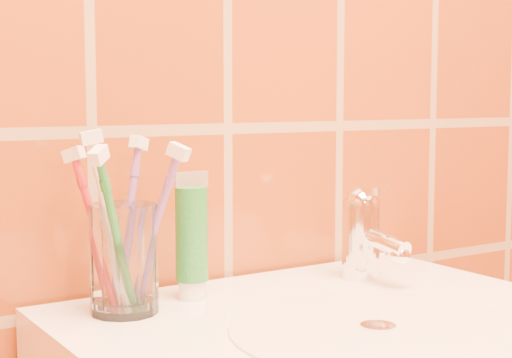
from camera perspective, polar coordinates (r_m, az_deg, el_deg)
glass_tumbler at (r=0.86m, az=-9.59°, el=-5.75°), size 0.09×0.09×0.12m
toothpaste_tube at (r=0.90m, az=-4.70°, el=-4.42°), size 0.04×0.04×0.15m
faucet at (r=1.01m, az=7.81°, el=-3.68°), size 0.05×0.11×0.12m
toothbrush_0 at (r=0.84m, az=-10.61°, el=-3.33°), size 0.07×0.07×0.21m
toothbrush_1 at (r=0.84m, az=-7.45°, el=-3.74°), size 0.12×0.15×0.21m
toothbrush_2 at (r=0.88m, az=-9.29°, el=-3.21°), size 0.12×0.11×0.20m
toothbrush_3 at (r=0.82m, az=-10.10°, el=-4.08°), size 0.15×0.14×0.20m
toothbrush_4 at (r=0.86m, az=-11.51°, el=-3.80°), size 0.12×0.13×0.20m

